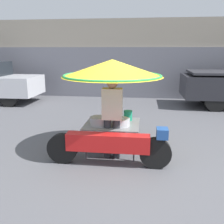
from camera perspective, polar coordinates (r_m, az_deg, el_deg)
ground_plane at (r=4.79m, az=3.29°, el=-11.83°), size 36.00×36.00×0.00m
shopfront_building at (r=12.03m, az=6.12°, el=12.05°), size 28.00×2.06×3.37m
vendor_motorcycle_cart at (r=4.88m, az=0.02°, el=7.05°), size 2.30×1.99×1.91m
vendor_person at (r=4.77m, az=0.06°, el=-0.40°), size 0.38×0.22×1.60m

